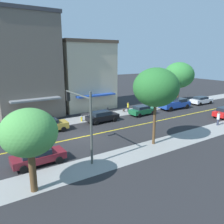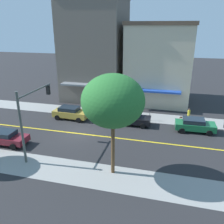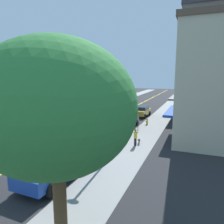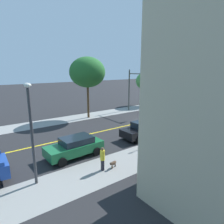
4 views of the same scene
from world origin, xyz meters
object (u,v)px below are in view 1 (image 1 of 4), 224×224
at_px(gold_sedan_left_curb, 49,125).
at_px(parking_meter, 108,111).
at_px(street_tree_left_near, 29,133).
at_px(green_sedan_left_curb, 142,110).
at_px(black_sedan_left_curb, 102,116).
at_px(blue_pickup_truck, 175,104).
at_px(street_tree_right_corner, 156,88).
at_px(street_lamp, 151,89).
at_px(white_sedan_left_curb, 201,100).
at_px(pedestrian_white_shirt, 218,118).
at_px(traffic_light_mast, 82,113).
at_px(pedestrian_yellow_shirt, 128,107).
at_px(small_dog, 124,110).
at_px(fire_hydrant, 82,118).
at_px(maroon_sedan_right_curb, 38,156).
at_px(street_tree_left_far, 179,75).

bearing_deg(gold_sedan_left_curb, parking_meter, 13.83).
distance_m(street_tree_left_near, green_sedan_left_curb, 23.04).
relative_size(street_tree_left_near, black_sedan_left_curb, 1.26).
bearing_deg(blue_pickup_truck, green_sedan_left_curb, -177.47).
relative_size(street_tree_right_corner, gold_sedan_left_curb, 1.79).
distance_m(street_lamp, blue_pickup_truck, 5.35).
bearing_deg(white_sedan_left_curb, street_lamp, 173.41).
height_order(gold_sedan_left_curb, pedestrian_white_shirt, pedestrian_white_shirt).
relative_size(traffic_light_mast, pedestrian_yellow_shirt, 3.93).
distance_m(street_tree_left_near, small_dog, 23.85).
distance_m(street_tree_right_corner, pedestrian_white_shirt, 12.75).
bearing_deg(street_tree_right_corner, green_sedan_left_curb, 145.21).
height_order(white_sedan_left_curb, small_dog, white_sedan_left_curb).
bearing_deg(green_sedan_left_curb, parking_meter, 156.54).
height_order(fire_hydrant, traffic_light_mast, traffic_light_mast).
bearing_deg(parking_meter, small_dog, 106.39).
relative_size(parking_meter, green_sedan_left_curb, 0.34).
bearing_deg(pedestrian_yellow_shirt, parking_meter, -19.58).
height_order(black_sedan_left_curb, pedestrian_yellow_shirt, pedestrian_yellow_shirt).
height_order(blue_pickup_truck, pedestrian_yellow_shirt, blue_pickup_truck).
xyz_separation_m(gold_sedan_left_curb, blue_pickup_truck, (0.00, 22.38, 0.09)).
relative_size(white_sedan_left_curb, pedestrian_yellow_shirt, 2.84).
bearing_deg(small_dog, blue_pickup_truck, -36.97).
relative_size(parking_meter, maroon_sedan_right_curb, 0.32).
relative_size(white_sedan_left_curb, pedestrian_white_shirt, 2.48).
distance_m(street_lamp, pedestrian_yellow_shirt, 4.93).
height_order(fire_hydrant, street_lamp, street_lamp).
height_order(street_tree_left_far, parking_meter, street_tree_left_far).
height_order(pedestrian_white_shirt, small_dog, pedestrian_white_shirt).
xyz_separation_m(green_sedan_left_curb, maroon_sedan_right_curb, (7.79, -18.28, -0.04)).
height_order(white_sedan_left_curb, maroon_sedan_right_curb, white_sedan_left_curb).
bearing_deg(street_tree_left_near, parking_meter, 133.14).
distance_m(black_sedan_left_curb, pedestrian_yellow_shirt, 7.26).
relative_size(street_tree_left_near, green_sedan_left_curb, 1.35).
bearing_deg(small_dog, parking_meter, 178.52).
distance_m(black_sedan_left_curb, maroon_sedan_right_curb, 13.62).
relative_size(street_tree_left_near, parking_meter, 4.01).
height_order(black_sedan_left_curb, white_sedan_left_curb, black_sedan_left_curb).
bearing_deg(small_dog, street_tree_left_near, -159.14).
bearing_deg(street_lamp, street_tree_left_far, 100.29).
bearing_deg(white_sedan_left_curb, pedestrian_yellow_shirt, 171.77).
height_order(street_lamp, pedestrian_yellow_shirt, street_lamp).
xyz_separation_m(street_tree_left_near, street_tree_right_corner, (-1.82, 12.83, 1.77)).
relative_size(pedestrian_white_shirt, pedestrian_yellow_shirt, 1.15).
relative_size(parking_meter, pedestrian_yellow_shirt, 0.91).
distance_m(parking_meter, maroon_sedan_right_curb, 16.41).
distance_m(gold_sedan_left_curb, black_sedan_left_curb, 7.56).
bearing_deg(green_sedan_left_curb, fire_hydrant, 165.36).
xyz_separation_m(parking_meter, gold_sedan_left_curb, (1.93, -9.64, -0.14)).
distance_m(green_sedan_left_curb, pedestrian_white_shirt, 10.84).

